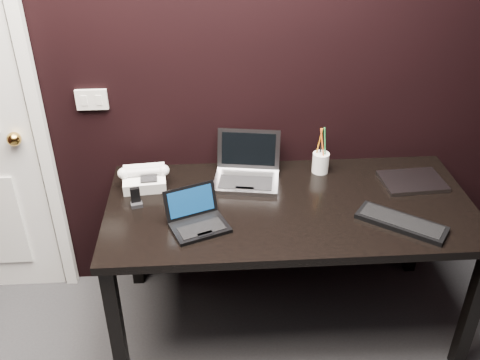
{
  "coord_description": "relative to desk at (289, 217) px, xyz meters",
  "views": [
    {
      "loc": [
        -0.07,
        -0.63,
        2.13
      ],
      "look_at": [
        0.06,
        1.35,
        0.91
      ],
      "focal_mm": 40.0,
      "sensor_mm": 36.0,
      "label": 1
    }
  ],
  "objects": [
    {
      "name": "pen_cup",
      "position": [
        0.19,
        0.28,
        0.14
      ],
      "size": [
        0.11,
        0.11,
        0.25
      ],
      "color": "white",
      "rests_on": "desk"
    },
    {
      "name": "desk",
      "position": [
        0.0,
        0.0,
        0.0
      ],
      "size": [
        1.7,
        0.8,
        0.74
      ],
      "color": "black",
      "rests_on": "ground"
    },
    {
      "name": "mobile_phone",
      "position": [
        -0.71,
        0.03,
        0.11
      ],
      "size": [
        0.06,
        0.05,
        0.09
      ],
      "color": "black",
      "rests_on": "desk"
    },
    {
      "name": "netbook",
      "position": [
        -0.43,
        -0.14,
        0.11
      ],
      "size": [
        0.3,
        0.28,
        0.15
      ],
      "color": "black",
      "rests_on": "desk"
    },
    {
      "name": "wall_switch",
      "position": [
        -0.92,
        0.39,
        0.46
      ],
      "size": [
        0.15,
        0.02,
        0.1
      ],
      "color": "silver",
      "rests_on": "wall_back"
    },
    {
      "name": "silver_laptop",
      "position": [
        -0.19,
        0.23,
        0.12
      ],
      "size": [
        0.36,
        0.33,
        0.22
      ],
      "color": "#A1A2A7",
      "rests_on": "desk"
    },
    {
      "name": "closed_laptop",
      "position": [
        0.62,
        0.14,
        0.09
      ],
      "size": [
        0.31,
        0.23,
        0.02
      ],
      "color": "gray",
      "rests_on": "desk"
    },
    {
      "name": "wall_back",
      "position": [
        -0.3,
        0.4,
        0.64
      ],
      "size": [
        4.0,
        0.0,
        4.0
      ],
      "primitive_type": "plane",
      "rotation": [
        1.57,
        0.0,
        0.0
      ],
      "color": "black",
      "rests_on": "ground"
    },
    {
      "name": "ext_keyboard",
      "position": [
        0.46,
        -0.2,
        0.09
      ],
      "size": [
        0.39,
        0.33,
        0.02
      ],
      "color": "black",
      "rests_on": "desk"
    },
    {
      "name": "desk_phone",
      "position": [
        -0.68,
        0.2,
        0.12
      ],
      "size": [
        0.25,
        0.2,
        0.12
      ],
      "color": "white",
      "rests_on": "desk"
    }
  ]
}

